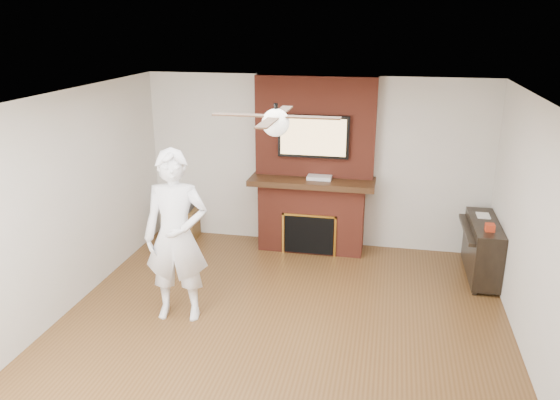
% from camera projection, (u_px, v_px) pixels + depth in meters
% --- Properties ---
extents(room_shell, '(5.36, 5.86, 2.86)m').
position_uv_depth(room_shell, '(276.00, 230.00, 5.41)').
color(room_shell, '#503217').
rests_on(room_shell, ground).
extents(fireplace, '(1.78, 0.64, 2.50)m').
position_uv_depth(fireplace, '(313.00, 183.00, 7.86)').
color(fireplace, maroon).
rests_on(fireplace, ground).
extents(tv, '(1.00, 0.08, 0.60)m').
position_uv_depth(tv, '(313.00, 137.00, 7.60)').
color(tv, black).
rests_on(tv, fireplace).
extents(ceiling_fan, '(1.21, 1.21, 0.31)m').
position_uv_depth(ceiling_fan, '(276.00, 121.00, 5.07)').
color(ceiling_fan, black).
rests_on(ceiling_fan, room_shell).
extents(person, '(0.78, 0.58, 1.95)m').
position_uv_depth(person, '(176.00, 237.00, 5.97)').
color(person, white).
rests_on(person, ground).
extents(side_table, '(0.53, 0.53, 0.56)m').
position_uv_depth(side_table, '(181.00, 222.00, 8.42)').
color(side_table, '#543818').
rests_on(side_table, ground).
extents(piano, '(0.44, 1.18, 0.86)m').
position_uv_depth(piano, '(482.00, 248.00, 7.09)').
color(piano, black).
rests_on(piano, ground).
extents(cable_box, '(0.34, 0.20, 0.05)m').
position_uv_depth(cable_box, '(319.00, 178.00, 7.72)').
color(cable_box, silver).
rests_on(cable_box, fireplace).
extents(candle_orange, '(0.07, 0.07, 0.12)m').
position_uv_depth(candle_orange, '(296.00, 247.00, 7.98)').
color(candle_orange, orange).
rests_on(candle_orange, ground).
extents(candle_green, '(0.07, 0.07, 0.09)m').
position_uv_depth(candle_green, '(304.00, 248.00, 8.00)').
color(candle_green, '#4A7D32').
rests_on(candle_green, ground).
extents(candle_cream, '(0.08, 0.08, 0.11)m').
position_uv_depth(candle_cream, '(314.00, 249.00, 7.95)').
color(candle_cream, beige).
rests_on(candle_cream, ground).
extents(candle_blue, '(0.06, 0.06, 0.08)m').
position_uv_depth(candle_blue, '(317.00, 251.00, 7.90)').
color(candle_blue, '#334F9B').
rests_on(candle_blue, ground).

